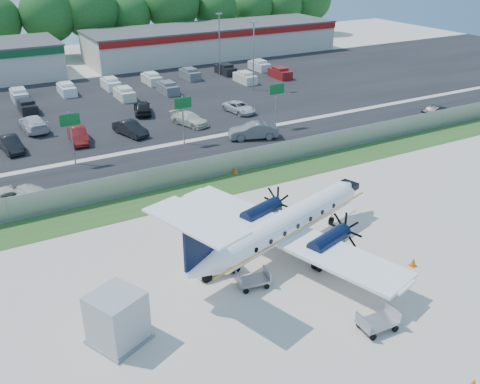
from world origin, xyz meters
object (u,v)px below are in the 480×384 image
aircraft (284,225)px  pushback_tug (216,260)px  baggage_cart_far (378,322)px  baggage_cart_near (253,280)px  service_container (117,320)px

aircraft → pushback_tug: (-4.80, 0.38, -1.40)m
pushback_tug → baggage_cart_far: size_ratio=1.29×
aircraft → baggage_cart_near: bearing=-148.1°
service_container → pushback_tug: bearing=24.7°
aircraft → service_container: (-12.19, -3.02, -0.78)m
baggage_cart_far → pushback_tug: bearing=118.0°
baggage_cart_far → aircraft: bearing=90.8°
pushback_tug → baggage_cart_near: 2.91m
aircraft → service_container: aircraft is taller
baggage_cart_near → service_container: bearing=-175.1°
pushback_tug → service_container: size_ratio=0.82×
baggage_cart_far → service_container: 13.67m
aircraft → baggage_cart_far: aircraft is taller
baggage_cart_near → aircraft: bearing=31.9°
pushback_tug → baggage_cart_far: (4.93, -9.28, -0.20)m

